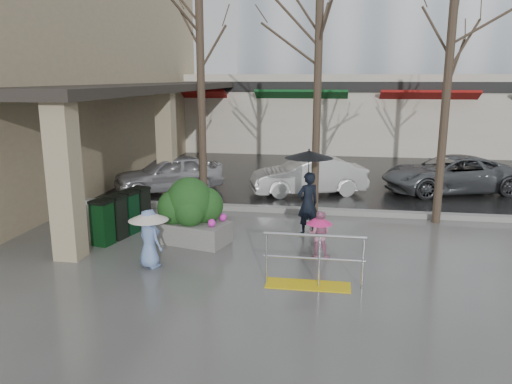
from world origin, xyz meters
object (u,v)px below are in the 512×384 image
(handrail, at_px, (312,267))
(news_boxes, at_px, (122,215))
(car_b, at_px, (308,176))
(tree_midwest, at_px, (319,23))
(tree_mideast, at_px, (451,36))
(child_blue, at_px, (149,232))
(planter, at_px, (190,211))
(car_c, at_px, (450,174))
(tree_west, at_px, (200,30))
(car_a, at_px, (169,173))
(child_pink, at_px, (319,231))
(woman, at_px, (308,183))

(handrail, height_order, news_boxes, news_boxes)
(car_b, bearing_deg, tree_midwest, -11.10)
(tree_mideast, relative_size, child_blue, 5.27)
(planter, height_order, car_c, planter)
(handrail, relative_size, tree_west, 0.28)
(car_a, distance_m, car_c, 9.62)
(tree_west, xyz_separation_m, child_blue, (0.01, -4.34, -4.33))
(tree_mideast, relative_size, planter, 3.28)
(tree_mideast, bearing_deg, planter, -156.61)
(child_pink, height_order, car_a, car_a)
(child_blue, xyz_separation_m, car_b, (2.86, 7.20, -0.13))
(handrail, xyz_separation_m, tree_midwest, (-0.16, 4.80, 4.86))
(planter, height_order, car_b, planter)
(woman, bearing_deg, child_blue, 7.92)
(handrail, distance_m, car_b, 7.68)
(handrail, height_order, woman, woman)
(handrail, bearing_deg, car_a, 125.68)
(tree_mideast, relative_size, child_pink, 6.21)
(tree_midwest, relative_size, car_b, 1.83)
(tree_midwest, height_order, child_blue, tree_midwest)
(tree_west, bearing_deg, child_pink, -43.12)
(tree_midwest, height_order, car_c, tree_midwest)
(tree_west, xyz_separation_m, planter, (0.38, -2.65, -4.33))
(car_b, bearing_deg, child_pink, -12.37)
(tree_midwest, bearing_deg, woman, -93.60)
(tree_west, distance_m, news_boxes, 5.35)
(car_c, bearing_deg, planter, -64.83)
(handrail, height_order, tree_mideast, tree_mideast)
(news_boxes, bearing_deg, car_a, 108.74)
(tree_mideast, xyz_separation_m, planter, (-6.12, -2.65, -4.11))
(child_blue, xyz_separation_m, planter, (0.38, 1.69, -0.00))
(tree_midwest, distance_m, woman, 4.24)
(tree_mideast, relative_size, car_b, 1.70)
(car_a, bearing_deg, news_boxes, -26.91)
(child_pink, bearing_deg, woman, -73.38)
(tree_midwest, xyz_separation_m, car_b, (-0.33, 2.86, -4.60))
(planter, bearing_deg, child_pink, -10.65)
(news_boxes, bearing_deg, child_pink, 4.03)
(woman, bearing_deg, tree_mideast, 171.86)
(child_blue, distance_m, planter, 1.74)
(car_a, xyz_separation_m, car_c, (9.53, 1.35, 0.00))
(handrail, height_order, child_pink, child_pink)
(planter, distance_m, car_b, 6.04)
(news_boxes, bearing_deg, handrail, -13.08)
(woman, height_order, car_a, woman)
(tree_west, relative_size, car_a, 1.84)
(car_b, bearing_deg, handrail, -14.06)
(child_blue, relative_size, car_a, 0.33)
(tree_west, xyz_separation_m, car_b, (2.87, 2.86, -4.45))
(handrail, distance_m, woman, 3.33)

